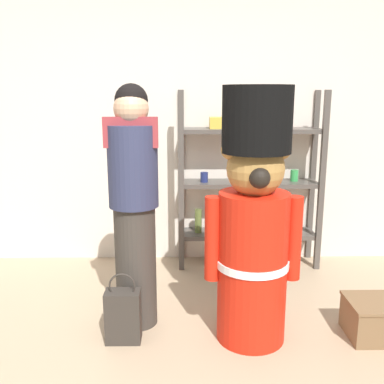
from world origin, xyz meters
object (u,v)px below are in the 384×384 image
at_px(teddy_bear_guard, 254,223).
at_px(shopping_bag, 123,315).
at_px(merchandise_shelf, 249,181).
at_px(person_shopper, 134,203).
at_px(display_crate, 372,319).

bearing_deg(teddy_bear_guard, shopping_bag, -177.60).
height_order(merchandise_shelf, person_shopper, person_shopper).
bearing_deg(person_shopper, merchandise_shelf, 49.49).
relative_size(teddy_bear_guard, person_shopper, 0.99).
xyz_separation_m(teddy_bear_guard, display_crate, (0.84, -0.00, -0.69)).
bearing_deg(shopping_bag, merchandise_shelf, 53.25).
height_order(shopping_bag, display_crate, shopping_bag).
distance_m(teddy_bear_guard, display_crate, 1.08).
distance_m(person_shopper, display_crate, 1.82).
bearing_deg(shopping_bag, teddy_bear_guard, 2.40).
xyz_separation_m(person_shopper, shopping_bag, (-0.06, -0.25, -0.71)).
bearing_deg(shopping_bag, display_crate, 1.12).
bearing_deg(teddy_bear_guard, merchandise_shelf, 83.10).
bearing_deg(display_crate, merchandise_shelf, 116.79).
bearing_deg(display_crate, shopping_bag, -178.88).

